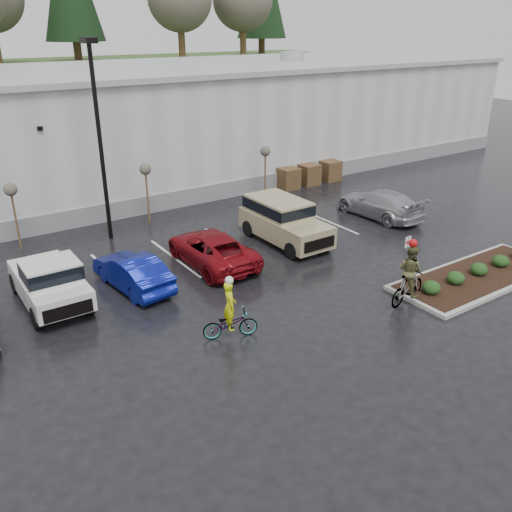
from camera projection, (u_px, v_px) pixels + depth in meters
ground at (335, 315)px, 19.70m from camera, size 120.00×120.00×0.00m
warehouse at (109, 126)px, 34.94m from camera, size 60.50×15.50×7.20m
wooded_ridge at (26, 98)px, 52.67m from camera, size 80.00×25.00×6.00m
lamppost at (98, 121)px, 24.49m from camera, size 0.50×1.00×9.22m
sapling_west at (11, 193)px, 24.36m from camera, size 0.60×0.60×3.20m
sapling_mid at (146, 173)px, 27.71m from camera, size 0.60×0.60×3.20m
sapling_east at (265, 154)px, 31.58m from camera, size 0.60×0.60×3.20m
pallet_stack_a at (288, 178)px, 34.44m from camera, size 1.20×1.20×1.35m
pallet_stack_b at (309, 174)px, 35.32m from camera, size 1.20×1.20×1.35m
pallet_stack_c at (330, 170)px, 36.25m from camera, size 1.20×1.20×1.35m
curb_island at (478, 277)px, 22.52m from camera, size 8.00×3.00×0.15m
mulch_bed at (478, 275)px, 22.48m from camera, size 7.60×2.60×0.04m
shrub_a at (431, 288)px, 20.84m from camera, size 0.70×0.70×0.52m
shrub_b at (456, 278)px, 21.61m from camera, size 0.70×0.70×0.52m
shrub_c at (479, 269)px, 22.38m from camera, size 0.70×0.70×0.52m
shrub_d at (500, 261)px, 23.16m from camera, size 0.70×0.70×0.52m
fire_lane_sign at (406, 255)px, 21.25m from camera, size 0.30×0.05×2.20m
pickup_white at (47, 278)px, 20.32m from camera, size 2.10×5.20×1.96m
car_blue at (132, 272)px, 21.48m from camera, size 1.97×4.41×1.41m
car_red at (212, 249)px, 23.60m from camera, size 2.49×5.23×1.44m
suv_tan at (285, 222)px, 25.82m from camera, size 2.20×5.10×2.06m
car_far_silver at (379, 203)px, 29.42m from camera, size 2.28×5.22×1.49m
cyclist_hivis at (230, 319)px, 18.08m from camera, size 1.98×1.26×2.27m
cyclist_olive at (408, 280)px, 20.25m from camera, size 2.06×1.02×2.58m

